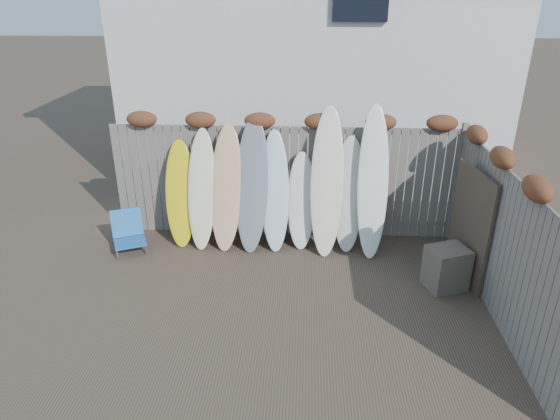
# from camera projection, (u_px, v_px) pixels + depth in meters

# --- Properties ---
(ground) EXTENTS (80.00, 80.00, 0.00)m
(ground) POSITION_uv_depth(u_px,v_px,m) (275.00, 310.00, 7.01)
(ground) COLOR #493A2D
(back_fence) EXTENTS (6.05, 0.28, 2.24)m
(back_fence) POSITION_uv_depth(u_px,v_px,m) (287.00, 172.00, 8.69)
(back_fence) COLOR slate
(back_fence) RESTS_ON ground
(right_fence) EXTENTS (0.28, 4.40, 2.24)m
(right_fence) POSITION_uv_depth(u_px,v_px,m) (501.00, 235.00, 6.62)
(right_fence) COLOR slate
(right_fence) RESTS_ON ground
(house) EXTENTS (8.50, 5.50, 6.33)m
(house) POSITION_uv_depth(u_px,v_px,m) (314.00, 30.00, 11.57)
(house) COLOR silver
(house) RESTS_ON ground
(beach_chair) EXTENTS (0.69, 0.71, 0.68)m
(beach_chair) POSITION_uv_depth(u_px,v_px,m) (128.00, 232.00, 8.50)
(beach_chair) COLOR #225EAC
(beach_chair) RESTS_ON ground
(wooden_crate) EXTENTS (0.69, 0.63, 0.65)m
(wooden_crate) POSITION_uv_depth(u_px,v_px,m) (446.00, 268.00, 7.41)
(wooden_crate) COLOR #443933
(wooden_crate) RESTS_ON ground
(lattice_panel) EXTENTS (0.23, 1.16, 1.75)m
(lattice_panel) POSITION_uv_depth(u_px,v_px,m) (470.00, 227.00, 7.44)
(lattice_panel) COLOR brown
(lattice_panel) RESTS_ON ground
(surfboard_0) EXTENTS (0.57, 0.68, 1.79)m
(surfboard_0) POSITION_uv_depth(u_px,v_px,m) (180.00, 194.00, 8.55)
(surfboard_0) COLOR yellow
(surfboard_0) RESTS_ON ground
(surfboard_1) EXTENTS (0.51, 0.73, 2.00)m
(surfboard_1) POSITION_uv_depth(u_px,v_px,m) (202.00, 190.00, 8.45)
(surfboard_1) COLOR #F5EFC1
(surfboard_1) RESTS_ON ground
(surfboard_2) EXTENTS (0.61, 0.79, 2.08)m
(surfboard_2) POSITION_uv_depth(u_px,v_px,m) (226.00, 188.00, 8.40)
(surfboard_2) COLOR #DDB476
(surfboard_2) RESTS_ON ground
(surfboard_3) EXTENTS (0.61, 0.82, 2.21)m
(surfboard_3) POSITION_uv_depth(u_px,v_px,m) (252.00, 185.00, 8.34)
(surfboard_3) COLOR slate
(surfboard_3) RESTS_ON ground
(surfboard_4) EXTENTS (0.53, 0.74, 1.99)m
(surfboard_4) POSITION_uv_depth(u_px,v_px,m) (275.00, 191.00, 8.39)
(surfboard_4) COLOR silver
(surfboard_4) RESTS_ON ground
(surfboard_5) EXTENTS (0.48, 0.59, 1.62)m
(surfboard_5) POSITION_uv_depth(u_px,v_px,m) (301.00, 201.00, 8.49)
(surfboard_5) COLOR white
(surfboard_5) RESTS_ON ground
(surfboard_6) EXTENTS (0.59, 0.87, 2.40)m
(surfboard_6) POSITION_uv_depth(u_px,v_px,m) (327.00, 182.00, 8.21)
(surfboard_6) COLOR white
(surfboard_6) RESTS_ON ground
(surfboard_7) EXTENTS (0.55, 0.71, 1.90)m
(surfboard_7) POSITION_uv_depth(u_px,v_px,m) (349.00, 194.00, 8.39)
(surfboard_7) COLOR silver
(surfboard_7) RESTS_ON ground
(surfboard_8) EXTENTS (0.52, 0.86, 2.44)m
(surfboard_8) POSITION_uv_depth(u_px,v_px,m) (373.00, 182.00, 8.15)
(surfboard_8) COLOR white
(surfboard_8) RESTS_ON ground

